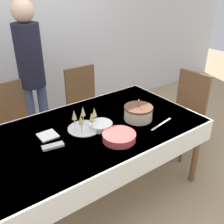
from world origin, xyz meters
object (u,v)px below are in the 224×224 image
Objects in this scene: dining_chair_far_right at (85,102)px; champagne_tray at (85,120)px; dining_chair_far_left at (15,123)px; plate_stack_main at (119,137)px; person_standing at (31,67)px; plate_stack_dessert at (101,125)px; dining_chair_right_end at (185,109)px; birthday_cake at (138,113)px.

dining_chair_far_right reaches higher than champagne_tray.
dining_chair_far_left is 1.00× the size of dining_chair_far_right.
champagne_tray is at bearing 111.82° from plate_stack_main.
dining_chair_far_left is 3.30× the size of champagne_tray.
dining_chair_far_left is 0.63m from person_standing.
plate_stack_main is (0.51, -1.17, 0.24)m from dining_chair_far_left.
champagne_tray is at bearing 148.51° from plate_stack_dessert.
plate_stack_main is 1.35m from person_standing.
dining_chair_right_end reaches higher than birthday_cake.
plate_stack_dessert is (-1.25, -0.05, 0.23)m from dining_chair_right_end.
dining_chair_right_end is 1.27m from plate_stack_dessert.
person_standing reaches higher than dining_chair_far_left.
dining_chair_right_end is (1.75, -0.86, 0.00)m from dining_chair_far_left.
dining_chair_right_end is 3.60× the size of birthday_cake.
dining_chair_far_right is 0.55× the size of person_standing.
dining_chair_far_left is at bearing 113.75° from plate_stack_main.
plate_stack_main is (-1.24, -0.30, 0.24)m from dining_chair_right_end.
plate_stack_main is at bearing -81.11° from person_standing.
dining_chair_far_right is 3.60× the size of birthday_cake.
dining_chair_right_end is 0.55× the size of person_standing.
birthday_cake is (0.88, -0.99, 0.27)m from dining_chair_far_left.
dining_chair_right_end is at bearing -0.91° from champagne_tray.
dining_chair_far_right reaches higher than birthday_cake.
plate_stack_dessert is 0.12× the size of person_standing.
birthday_cake is 0.38m from plate_stack_dessert.
dining_chair_far_left reaches higher than birthday_cake.
person_standing is (-0.20, 1.30, 0.30)m from plate_stack_main.
birthday_cake is 0.15× the size of person_standing.
dining_chair_right_end is 4.65× the size of plate_stack_dessert.
person_standing is (0.31, 0.14, 0.54)m from dining_chair_far_left.
person_standing is at bearing 116.74° from birthday_cake.
birthday_cake is 1.29× the size of plate_stack_dessert.
person_standing is at bearing 166.71° from dining_chair_far_right.
person_standing is at bearing 98.89° from plate_stack_main.
plate_stack_main is 1.32× the size of plate_stack_dessert.
plate_stack_main is at bearing -68.18° from champagne_tray.
plate_stack_main is 0.16× the size of person_standing.
dining_chair_far_right reaches higher than plate_stack_main.
dining_chair_far_left is at bearing 153.69° from dining_chair_right_end.
plate_stack_main is at bearing -66.25° from dining_chair_far_left.
birthday_cake reaches higher than champagne_tray.
champagne_tray is 1.07× the size of plate_stack_main.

